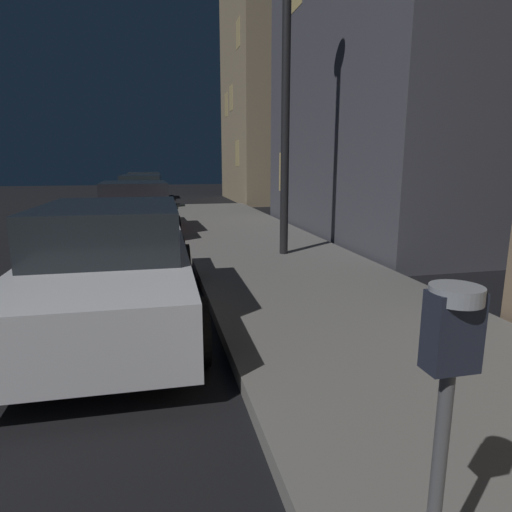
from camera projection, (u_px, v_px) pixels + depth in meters
parking_meter at (448, 370)px, 1.60m from camera, size 0.19×0.19×1.32m
car_white at (114, 265)px, 5.22m from camera, size 2.03×4.60×1.43m
car_red at (135, 209)px, 11.50m from camera, size 2.20×4.34×1.43m
car_green at (142, 192)px, 18.08m from camera, size 2.15×4.24×1.43m
car_silver at (145, 185)px, 23.70m from camera, size 2.11×4.22×1.43m
street_lamp at (286, 38)px, 7.79m from camera, size 0.44×0.44×6.04m
building_far at (302, 50)px, 21.76m from camera, size 7.22×7.10×14.97m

